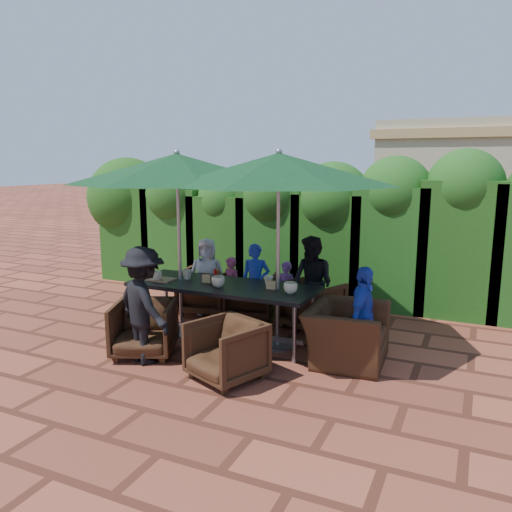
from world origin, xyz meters
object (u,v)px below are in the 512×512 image
at_px(chair_far_left, 205,289).
at_px(chair_far_mid, 251,293).
at_px(chair_far_right, 312,302).
at_px(chair_end_right, 347,325).
at_px(chair_near_left, 144,326).
at_px(chair_near_right, 226,348).
at_px(umbrella_left, 177,169).
at_px(umbrella_right, 279,169).
at_px(dining_table, 222,290).

relative_size(chair_far_left, chair_far_mid, 1.04).
relative_size(chair_far_right, chair_end_right, 0.74).
relative_size(chair_near_left, chair_near_right, 1.03).
bearing_deg(chair_near_left, chair_end_right, -2.56).
relative_size(umbrella_left, chair_near_left, 3.81).
bearing_deg(umbrella_left, chair_far_left, 101.30).
bearing_deg(chair_near_left, umbrella_right, 11.38).
height_order(dining_table, chair_far_right, dining_table).
relative_size(umbrella_left, chair_far_left, 3.68).
relative_size(umbrella_left, chair_near_right, 3.93).
bearing_deg(chair_near_right, dining_table, 142.48).
height_order(chair_far_left, chair_near_right, chair_far_left).
xyz_separation_m(chair_near_left, chair_end_right, (2.26, 0.83, 0.07)).
xyz_separation_m(chair_far_mid, chair_near_right, (0.69, -2.12, -0.01)).
distance_m(dining_table, umbrella_left, 1.66).
bearing_deg(chair_far_mid, dining_table, 82.79).
bearing_deg(chair_far_right, dining_table, 69.23).
distance_m(chair_far_mid, chair_near_left, 1.99).
xyz_separation_m(umbrella_left, chair_far_left, (-0.20, 0.99, -1.84)).
relative_size(chair_near_left, chair_end_right, 0.73).
relative_size(chair_far_left, chair_near_right, 1.07).
distance_m(umbrella_right, chair_near_right, 2.18).
distance_m(chair_far_left, chair_end_right, 2.66).
height_order(umbrella_right, chair_far_right, umbrella_right).
distance_m(umbrella_right, chair_far_left, 2.57).
xyz_separation_m(chair_far_left, chair_end_right, (2.47, -0.99, 0.06)).
xyz_separation_m(chair_far_left, chair_far_mid, (0.73, 0.10, -0.02)).
bearing_deg(umbrella_right, chair_far_mid, 129.68).
relative_size(dining_table, umbrella_left, 0.88).
bearing_deg(umbrella_right, chair_far_left, 150.17).
distance_m(chair_far_right, chair_near_left, 2.35).
height_order(dining_table, chair_near_right, dining_table).
bearing_deg(chair_far_mid, chair_far_right, 160.77).
xyz_separation_m(chair_far_left, chair_far_right, (1.73, -0.03, -0.01)).
height_order(umbrella_left, chair_far_left, umbrella_left).
relative_size(chair_far_left, chair_near_left, 1.04).
distance_m(dining_table, chair_far_right, 1.34).
relative_size(umbrella_right, chair_far_mid, 3.94).
height_order(chair_far_right, chair_end_right, chair_end_right).
distance_m(umbrella_left, chair_near_right, 2.46).
xyz_separation_m(umbrella_left, chair_far_right, (1.53, 0.96, -1.84)).
height_order(chair_near_left, chair_near_right, chair_near_left).
bearing_deg(chair_far_right, umbrella_right, 102.93).
height_order(chair_far_mid, chair_far_right, chair_far_right).
height_order(umbrella_right, chair_near_left, umbrella_right).
distance_m(chair_far_mid, chair_end_right, 2.05).
relative_size(umbrella_left, chair_far_mid, 3.83).
bearing_deg(chair_near_right, chair_far_mid, 130.67).
height_order(umbrella_right, chair_near_right, umbrella_right).
xyz_separation_m(umbrella_left, chair_near_right, (1.23, -1.03, -1.86)).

